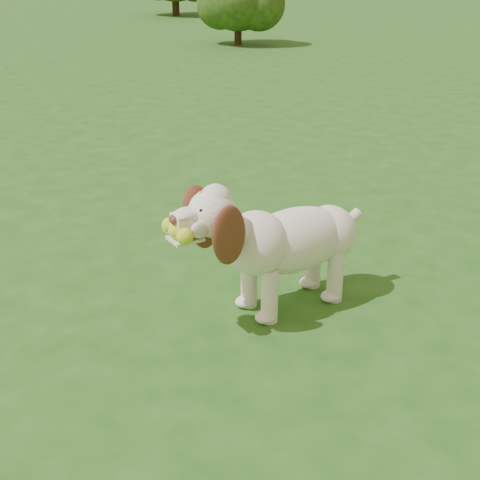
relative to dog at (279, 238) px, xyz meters
The scene contains 3 objects.
ground 0.66m from the dog, 115.78° to the left, with size 80.00×80.00×0.00m, color #1D4E16.
dog is the anchor object (origin of this frame).
shrub_a 9.79m from the dog, 124.69° to the left, with size 1.28×1.28×1.33m.
Camera 1 is at (1.68, -3.01, 1.63)m, focal length 50.00 mm.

